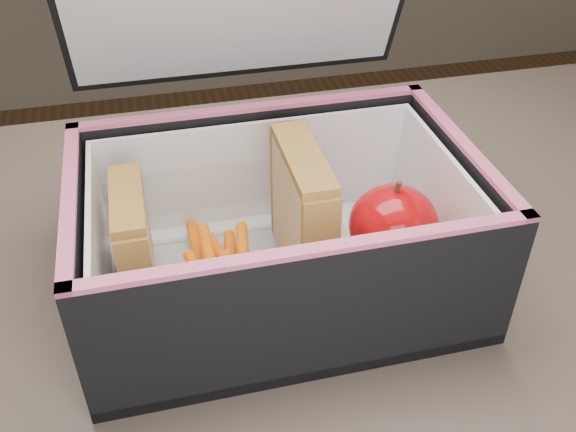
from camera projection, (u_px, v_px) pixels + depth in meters
name	position (u px, v px, depth m)	size (l,w,h in m)	color
kitchen_table	(283.00, 410.00, 0.55)	(1.20, 0.80, 0.75)	brown
lunch_bag	(277.00, 220.00, 0.50)	(0.30, 0.28, 0.30)	black
plastic_tub	(222.00, 247.00, 0.50)	(0.17, 0.12, 0.07)	white
sandwich_left	(135.00, 246.00, 0.48)	(0.02, 0.08, 0.09)	tan
sandwich_right	(302.00, 213.00, 0.50)	(0.03, 0.10, 0.11)	tan
carrot_sticks	(222.00, 268.00, 0.50)	(0.06, 0.14, 0.03)	#F16406
paper_napkin	(388.00, 255.00, 0.54)	(0.07, 0.07, 0.01)	white
red_apple	(393.00, 226.00, 0.51)	(0.09, 0.09, 0.08)	#950007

